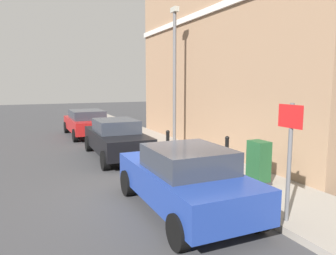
{
  "coord_description": "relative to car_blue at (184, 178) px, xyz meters",
  "views": [
    {
      "loc": [
        -3.44,
        -7.3,
        2.81
      ],
      "look_at": [
        1.35,
        3.31,
        1.2
      ],
      "focal_mm": 34.09,
      "sensor_mm": 36.0,
      "label": 1
    }
  ],
  "objects": [
    {
      "name": "ground",
      "position": [
        0.34,
        1.3,
        -0.76
      ],
      "size": [
        80.0,
        80.0,
        0.0
      ],
      "primitive_type": "plane",
      "color": "#38383A"
    },
    {
      "name": "sidewalk",
      "position": [
        2.36,
        7.3,
        -0.68
      ],
      "size": [
        2.35,
        30.0,
        0.15
      ],
      "primitive_type": "cube",
      "color": "gray",
      "rests_on": "ground"
    },
    {
      "name": "corner_building",
      "position": [
        6.65,
        5.6,
        3.88
      ],
      "size": [
        6.33,
        12.58,
        9.27
      ],
      "color": "#937256",
      "rests_on": "ground"
    },
    {
      "name": "car_blue",
      "position": [
        0.0,
        0.0,
        0.0
      ],
      "size": [
        1.9,
        4.05,
        1.47
      ],
      "rotation": [
        0.0,
        0.0,
        1.57
      ],
      "color": "navy",
      "rests_on": "ground"
    },
    {
      "name": "car_black",
      "position": [
        0.02,
        5.7,
        -0.0
      ],
      "size": [
        1.85,
        4.34,
        1.46
      ],
      "rotation": [
        0.0,
        0.0,
        1.55
      ],
      "color": "black",
      "rests_on": "ground"
    },
    {
      "name": "car_red",
      "position": [
        -0.09,
        11.29,
        -0.01
      ],
      "size": [
        2.0,
        4.32,
        1.4
      ],
      "rotation": [
        0.0,
        0.0,
        1.58
      ],
      "color": "maroon",
      "rests_on": "ground"
    },
    {
      "name": "utility_cabinet",
      "position": [
        2.51,
        0.56,
        -0.07
      ],
      "size": [
        0.46,
        0.61,
        1.15
      ],
      "color": "#1E4C28",
      "rests_on": "sidewalk"
    },
    {
      "name": "bollard_near_cabinet",
      "position": [
        2.61,
        2.17,
        -0.05
      ],
      "size": [
        0.14,
        0.14,
        1.04
      ],
      "color": "black",
      "rests_on": "sidewalk"
    },
    {
      "name": "bollard_far_kerb",
      "position": [
        1.44,
        4.08,
        -0.05
      ],
      "size": [
        0.14,
        0.14,
        1.04
      ],
      "color": "black",
      "rests_on": "sidewalk"
    },
    {
      "name": "street_sign",
      "position": [
        1.45,
        -1.54,
        0.91
      ],
      "size": [
        0.08,
        0.6,
        2.3
      ],
      "color": "#59595B",
      "rests_on": "sidewalk"
    },
    {
      "name": "lamppost",
      "position": [
        2.67,
        6.11,
        2.55
      ],
      "size": [
        0.2,
        0.44,
        5.72
      ],
      "color": "#59595B",
      "rests_on": "sidewalk"
    }
  ]
}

